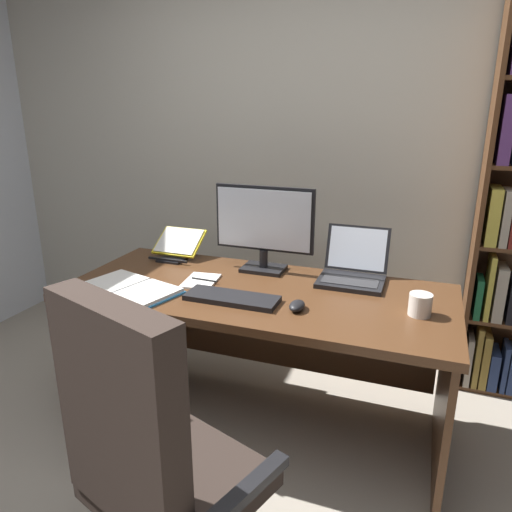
{
  "coord_description": "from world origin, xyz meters",
  "views": [
    {
      "loc": [
        0.66,
        -1.1,
        1.59
      ],
      "look_at": [
        -0.04,
        0.82,
        0.93
      ],
      "focal_mm": 33.53,
      "sensor_mm": 36.0,
      "label": 1
    }
  ],
  "objects_px": {
    "computer_mouse": "(297,306)",
    "pen": "(204,280)",
    "coffee_mug": "(420,305)",
    "laptop": "(353,270)",
    "reading_stand_with_book": "(178,245)",
    "office_chair": "(157,479)",
    "desk": "(263,320)",
    "keyboard": "(232,298)",
    "notepad": "(201,281)",
    "open_binder": "(131,288)",
    "monitor": "(264,228)"
  },
  "relations": [
    {
      "from": "computer_mouse",
      "to": "notepad",
      "type": "height_order",
      "value": "computer_mouse"
    },
    {
      "from": "open_binder",
      "to": "monitor",
      "type": "bearing_deg",
      "value": 60.63
    },
    {
      "from": "computer_mouse",
      "to": "open_binder",
      "type": "distance_m",
      "value": 0.79
    },
    {
      "from": "open_binder",
      "to": "pen",
      "type": "height_order",
      "value": "open_binder"
    },
    {
      "from": "desk",
      "to": "coffee_mug",
      "type": "relative_size",
      "value": 19.22
    },
    {
      "from": "keyboard",
      "to": "coffee_mug",
      "type": "distance_m",
      "value": 0.8
    },
    {
      "from": "monitor",
      "to": "pen",
      "type": "xyz_separation_m",
      "value": [
        -0.21,
        -0.27,
        -0.21
      ]
    },
    {
      "from": "desk",
      "to": "open_binder",
      "type": "relative_size",
      "value": 3.49
    },
    {
      "from": "office_chair",
      "to": "notepad",
      "type": "bearing_deg",
      "value": 127.22
    },
    {
      "from": "keyboard",
      "to": "laptop",
      "type": "bearing_deg",
      "value": 43.67
    },
    {
      "from": "office_chair",
      "to": "monitor",
      "type": "bearing_deg",
      "value": 112.66
    },
    {
      "from": "coffee_mug",
      "to": "laptop",
      "type": "bearing_deg",
      "value": 136.05
    },
    {
      "from": "laptop",
      "to": "keyboard",
      "type": "height_order",
      "value": "laptop"
    },
    {
      "from": "desk",
      "to": "computer_mouse",
      "type": "distance_m",
      "value": 0.41
    },
    {
      "from": "monitor",
      "to": "notepad",
      "type": "height_order",
      "value": "monitor"
    },
    {
      "from": "keyboard",
      "to": "pen",
      "type": "height_order",
      "value": "keyboard"
    },
    {
      "from": "pen",
      "to": "coffee_mug",
      "type": "xyz_separation_m",
      "value": [
        1.0,
        -0.04,
        0.03
      ]
    },
    {
      "from": "reading_stand_with_book",
      "to": "open_binder",
      "type": "distance_m",
      "value": 0.54
    },
    {
      "from": "laptop",
      "to": "computer_mouse",
      "type": "relative_size",
      "value": 3.11
    },
    {
      "from": "desk",
      "to": "open_binder",
      "type": "distance_m",
      "value": 0.66
    },
    {
      "from": "monitor",
      "to": "keyboard",
      "type": "distance_m",
      "value": 0.48
    },
    {
      "from": "desk",
      "to": "reading_stand_with_book",
      "type": "height_order",
      "value": "reading_stand_with_book"
    },
    {
      "from": "open_binder",
      "to": "pen",
      "type": "bearing_deg",
      "value": 53.58
    },
    {
      "from": "office_chair",
      "to": "keyboard",
      "type": "bearing_deg",
      "value": 114.43
    },
    {
      "from": "open_binder",
      "to": "coffee_mug",
      "type": "relative_size",
      "value": 5.5
    },
    {
      "from": "pen",
      "to": "coffee_mug",
      "type": "height_order",
      "value": "coffee_mug"
    },
    {
      "from": "laptop",
      "to": "reading_stand_with_book",
      "type": "height_order",
      "value": "laptop"
    },
    {
      "from": "computer_mouse",
      "to": "laptop",
      "type": "bearing_deg",
      "value": 69.74
    },
    {
      "from": "office_chair",
      "to": "pen",
      "type": "bearing_deg",
      "value": 126.11
    },
    {
      "from": "monitor",
      "to": "keyboard",
      "type": "bearing_deg",
      "value": -90.0
    },
    {
      "from": "office_chair",
      "to": "coffee_mug",
      "type": "xyz_separation_m",
      "value": [
        0.72,
        0.91,
        0.33
      ]
    },
    {
      "from": "laptop",
      "to": "keyboard",
      "type": "bearing_deg",
      "value": -136.33
    },
    {
      "from": "desk",
      "to": "pen",
      "type": "relative_size",
      "value": 12.95
    },
    {
      "from": "notepad",
      "to": "pen",
      "type": "bearing_deg",
      "value": 0.0
    },
    {
      "from": "keyboard",
      "to": "coffee_mug",
      "type": "xyz_separation_m",
      "value": [
        0.79,
        0.13,
        0.03
      ]
    },
    {
      "from": "computer_mouse",
      "to": "pen",
      "type": "height_order",
      "value": "computer_mouse"
    },
    {
      "from": "computer_mouse",
      "to": "open_binder",
      "type": "height_order",
      "value": "computer_mouse"
    },
    {
      "from": "open_binder",
      "to": "notepad",
      "type": "xyz_separation_m",
      "value": [
        0.26,
        0.21,
        -0.01
      ]
    },
    {
      "from": "notepad",
      "to": "coffee_mug",
      "type": "height_order",
      "value": "coffee_mug"
    },
    {
      "from": "open_binder",
      "to": "notepad",
      "type": "height_order",
      "value": "open_binder"
    },
    {
      "from": "desk",
      "to": "computer_mouse",
      "type": "xyz_separation_m",
      "value": [
        0.24,
        -0.25,
        0.22
      ]
    },
    {
      "from": "desk",
      "to": "office_chair",
      "type": "relative_size",
      "value": 1.65
    },
    {
      "from": "coffee_mug",
      "to": "pen",
      "type": "bearing_deg",
      "value": 177.94
    },
    {
      "from": "reading_stand_with_book",
      "to": "notepad",
      "type": "height_order",
      "value": "reading_stand_with_book"
    },
    {
      "from": "office_chair",
      "to": "keyboard",
      "type": "height_order",
      "value": "office_chair"
    },
    {
      "from": "keyboard",
      "to": "desk",
      "type": "bearing_deg",
      "value": 76.29
    },
    {
      "from": "open_binder",
      "to": "pen",
      "type": "relative_size",
      "value": 3.71
    },
    {
      "from": "desk",
      "to": "laptop",
      "type": "bearing_deg",
      "value": 25.9
    },
    {
      "from": "reading_stand_with_book",
      "to": "open_binder",
      "type": "bearing_deg",
      "value": -85.37
    },
    {
      "from": "office_chair",
      "to": "open_binder",
      "type": "distance_m",
      "value": 0.97
    }
  ]
}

